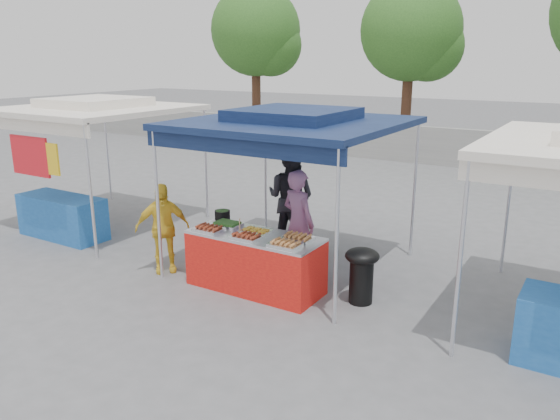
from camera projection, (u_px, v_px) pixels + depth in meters
The scene contains 22 objects.
ground_plane at pixel (259, 286), 8.23m from camera, with size 80.00×80.00×0.00m, color slate.
back_wall at pixel (453, 148), 17.09m from camera, with size 40.00×0.25×1.20m, color gray.
main_canopy at pixel (293, 122), 8.38m from camera, with size 3.20×3.20×2.57m.
neighbor_stall_left at pixel (81, 150), 10.53m from camera, with size 3.20×3.20×2.57m.
tree_0 at pixel (259, 35), 21.82m from camera, with size 3.62×3.58×6.15m.
tree_1 at pixel (415, 35), 18.78m from camera, with size 3.53×3.47×5.97m.
vendor_table at pixel (255, 262), 8.03m from camera, with size 2.00×0.80×0.85m.
food_tray_fl at pixel (209, 229), 8.04m from camera, with size 0.42×0.30×0.07m.
food_tray_fm at pixel (246, 237), 7.70m from camera, with size 0.42×0.30×0.07m.
food_tray_fr at pixel (285, 245), 7.38m from camera, with size 0.42×0.30×0.07m.
food_tray_bl at pixel (227, 224), 8.27m from camera, with size 0.42×0.30×0.07m.
food_tray_bm at pixel (256, 231), 7.95m from camera, with size 0.42×0.30×0.07m.
food_tray_br at pixel (298, 238), 7.65m from camera, with size 0.42×0.30×0.07m.
cooking_pot at pixel (222, 215), 8.64m from camera, with size 0.24×0.24×0.14m, color black.
skewer_cup at pixel (240, 234), 7.78m from camera, with size 0.07×0.07×0.09m, color silver.
wok_burner at pixel (362, 271), 7.56m from camera, with size 0.48×0.48×0.81m.
crate_left at pixel (263, 264), 8.73m from camera, with size 0.45×0.32×0.27m, color #1642BA.
crate_right at pixel (285, 269), 8.50m from camera, with size 0.47×0.33×0.28m, color #1642BA.
crate_stacked at pixel (285, 253), 8.42m from camera, with size 0.44×0.31×0.26m, color #1642BA.
vendor_woman at pixel (298, 223), 8.47m from camera, with size 0.62×0.41×1.69m, color #9E6492.
helper_man at pixel (291, 198), 9.66m from camera, with size 0.90×0.70×1.86m, color #222228.
customer_person at pixel (162, 228), 8.63m from camera, with size 0.85×0.35×1.45m, color yellow.
Camera 1 is at (4.25, -6.32, 3.33)m, focal length 35.00 mm.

